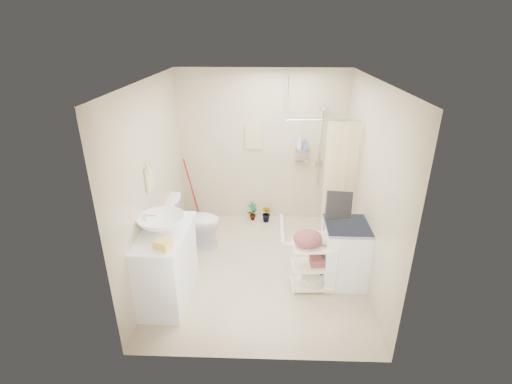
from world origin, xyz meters
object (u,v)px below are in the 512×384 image
(washing_machine, at_px, (345,253))
(toilet, at_px, (194,222))
(laundry_rack, at_px, (314,262))
(vanity, at_px, (165,265))

(washing_machine, bearing_deg, toilet, 159.86)
(washing_machine, relative_size, laundry_rack, 1.10)
(toilet, height_order, washing_machine, washing_machine)
(laundry_rack, bearing_deg, toilet, 147.22)
(washing_machine, bearing_deg, laundry_rack, -157.92)
(vanity, height_order, laundry_rack, vanity)
(toilet, distance_m, laundry_rack, 2.01)
(toilet, xyz_separation_m, laundry_rack, (1.75, -0.99, -0.03))
(toilet, bearing_deg, washing_machine, -109.55)
(washing_machine, distance_m, laundry_rack, 0.47)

